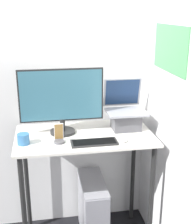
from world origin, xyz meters
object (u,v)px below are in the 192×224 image
at_px(mouse, 124,140).
at_px(cell_phone, 59,137).
at_px(keyboard, 94,142).
at_px(computer_tower, 93,210).
at_px(laptop, 126,116).
at_px(monitor, 62,101).

distance_m(mouse, cell_phone, 0.48).
distance_m(keyboard, cell_phone, 0.26).
bearing_deg(keyboard, mouse, -1.51).
bearing_deg(mouse, keyboard, 178.49).
bearing_deg(computer_tower, laptop, 4.79).
xyz_separation_m(mouse, computer_tower, (-0.20, 0.24, -0.75)).
height_order(laptop, monitor, monitor).
distance_m(laptop, monitor, 0.54).
distance_m(monitor, mouse, 0.56).
bearing_deg(cell_phone, laptop, 19.50).
bearing_deg(laptop, monitor, -179.11).
distance_m(keyboard, computer_tower, 0.78).
relative_size(laptop, keyboard, 1.16).
distance_m(monitor, keyboard, 0.41).
relative_size(laptop, cell_phone, 2.61).
relative_size(monitor, mouse, 9.32).
xyz_separation_m(keyboard, computer_tower, (0.03, 0.23, -0.74)).
height_order(laptop, keyboard, laptop).
height_order(monitor, keyboard, monitor).
xyz_separation_m(monitor, keyboard, (0.21, -0.25, -0.26)).
relative_size(mouse, computer_tower, 0.12).
bearing_deg(computer_tower, mouse, -50.63).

